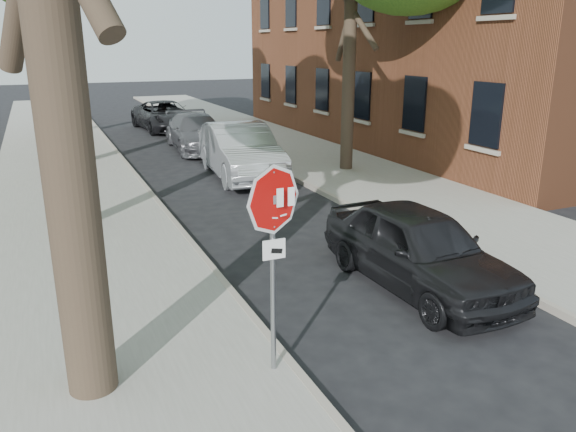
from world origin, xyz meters
The scene contains 10 objects.
ground centered at (0.00, 0.00, 0.00)m, with size 120.00×120.00×0.00m, color black.
sidewalk_left centered at (-2.50, 12.00, 0.06)m, with size 4.00×55.00×0.12m, color gray.
sidewalk_right centered at (6.00, 12.00, 0.06)m, with size 4.00×55.00×0.12m, color gray.
curb_left centered at (-0.45, 12.00, 0.07)m, with size 0.12×55.00×0.13m, color #9E9384.
curb_right centered at (3.95, 12.00, 0.07)m, with size 0.12×55.00×0.13m, color #9E9384.
stop_sign centered at (-0.70, -0.03, 1.95)m, with size 0.76×0.34×2.61m.
car_a centered at (2.60, 1.55, 0.70)m, with size 1.66×4.13×1.41m, color black.
car_b centered at (2.60, 10.67, 0.83)m, with size 1.75×5.02×1.65m, color #AEB1B6.
car_c centered at (2.60, 15.87, 0.69)m, with size 1.94×4.78×1.39m, color #4F4F54.
car_d centered at (2.60, 21.68, 0.69)m, with size 2.31×5.00×1.39m, color black.
Camera 1 is at (-3.03, -5.70, 4.00)m, focal length 35.00 mm.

